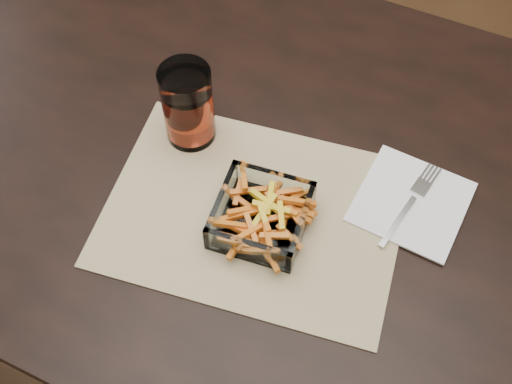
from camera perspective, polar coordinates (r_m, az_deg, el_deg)
dining_table at (r=1.11m, az=1.93°, el=-0.29°), size 1.60×0.90×0.75m
placemat at (r=0.99m, az=-0.23°, el=-1.82°), size 0.49×0.39×0.00m
glass_bowl at (r=0.96m, az=0.45°, el=-2.22°), size 0.15×0.15×0.05m
tumbler at (r=1.03m, az=-6.05°, el=7.51°), size 0.08×0.08×0.14m
napkin at (r=1.03m, az=13.65°, el=-0.86°), size 0.17×0.17×0.00m
fork at (r=1.02m, az=13.63°, el=-0.84°), size 0.05×0.18×0.00m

